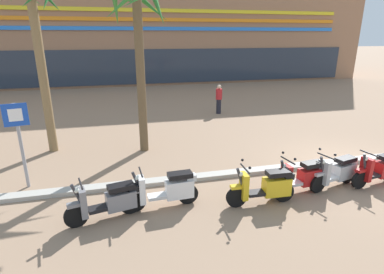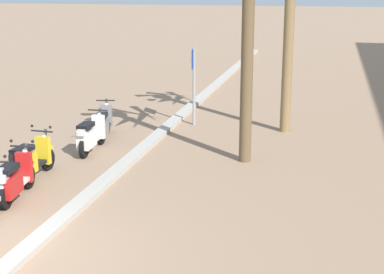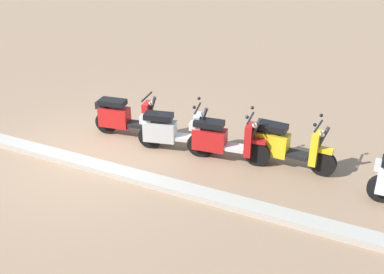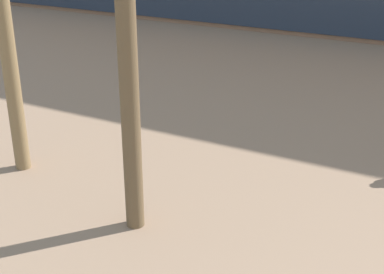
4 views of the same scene
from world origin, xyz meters
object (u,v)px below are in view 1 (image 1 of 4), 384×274
Objects in this scene: scooter_white_last_in_row at (168,189)px; scooter_red_mid_rear at (380,169)px; palm_tree_by_mall_entrance at (138,21)px; scooter_silver_far_back at (337,172)px; crossing_sign at (19,136)px; palm_tree_far_corner at (34,19)px; scooter_grey_mid_centre at (109,201)px; scooter_red_tail_end at (303,177)px; scooter_yellow_second_in_line at (267,187)px; pedestrian_window_shopping at (219,99)px.

scooter_white_last_in_row and scooter_red_mid_rear have the same top height.
scooter_silver_far_back is at bearing -40.32° from palm_tree_by_mall_entrance.
palm_tree_far_corner is (0.17, 2.90, 3.05)m from crossing_sign.
scooter_red_tail_end reaches higher than scooter_grey_mid_centre.
scooter_yellow_second_in_line is 3.63m from scooter_red_mid_rear.
scooter_silver_far_back is 1.09× the size of pedestrian_window_shopping.
scooter_yellow_second_in_line is at bearing -176.46° from scooter_red_mid_rear.
scooter_yellow_second_in_line is 8.93m from palm_tree_far_corner.
palm_tree_far_corner reaches higher than scooter_yellow_second_in_line.
palm_tree_by_mall_entrance is (1.19, 4.34, 4.08)m from scooter_grey_mid_centre.
pedestrian_window_shopping is at bearing 93.07° from scooter_silver_far_back.
palm_tree_far_corner is 9.50m from pedestrian_window_shopping.
scooter_grey_mid_centre is at bearing -122.13° from pedestrian_window_shopping.
scooter_grey_mid_centre is 0.97× the size of scooter_yellow_second_in_line.
palm_tree_far_corner is (-2.09, 5.05, 4.12)m from scooter_grey_mid_centre.
scooter_red_mid_rear is (1.28, -0.15, 0.01)m from scooter_silver_far_back.
palm_tree_by_mall_entrance reaches higher than scooter_silver_far_back.
palm_tree_by_mall_entrance is at bearing -133.66° from pedestrian_window_shopping.
palm_tree_by_mall_entrance is 3.78× the size of pedestrian_window_shopping.
pedestrian_window_shopping reaches higher than scooter_yellow_second_in_line.
pedestrian_window_shopping is at bearing 40.94° from crossing_sign.
scooter_red_tail_end is (3.64, -0.15, -0.01)m from scooter_white_last_in_row.
scooter_silver_far_back reaches higher than scooter_white_last_in_row.
scooter_red_tail_end is (5.04, 0.05, 0.02)m from scooter_grey_mid_centre.
scooter_yellow_second_in_line and scooter_red_tail_end have the same top height.
scooter_silver_far_back is at bearing 173.40° from scooter_red_mid_rear.
pedestrian_window_shopping is (-1.76, 9.08, 0.36)m from scooter_red_mid_rear.
palm_tree_by_mall_entrance reaches higher than scooter_yellow_second_in_line.
scooter_silver_far_back is 10.45m from palm_tree_far_corner.
scooter_white_last_in_row is 3.64m from scooter_red_tail_end.
scooter_red_mid_rear is 10.00m from crossing_sign.
palm_tree_by_mall_entrance is at bearing -12.36° from palm_tree_far_corner.
scooter_yellow_second_in_line is at bearing -60.24° from palm_tree_by_mall_entrance.
scooter_yellow_second_in_line reaches higher than scooter_grey_mid_centre.
crossing_sign reaches higher than scooter_red_tail_end.
pedestrian_window_shopping is at bearing 100.95° from scooter_red_mid_rear.
scooter_silver_far_back is at bearing 3.41° from scooter_red_tail_end.
crossing_sign is (-2.26, 2.16, 1.06)m from scooter_grey_mid_centre.
scooter_silver_far_back is at bearing -30.91° from palm_tree_far_corner.
scooter_yellow_second_in_line is 1.15× the size of pedestrian_window_shopping.
scooter_red_mid_rear is 0.29× the size of palm_tree_by_mall_entrance.
pedestrian_window_shopping reaches higher than scooter_silver_far_back.
pedestrian_window_shopping reaches higher than scooter_red_mid_rear.
palm_tree_by_mall_entrance is at bearing 119.76° from scooter_yellow_second_in_line.
scooter_yellow_second_in_line is 0.30× the size of palm_tree_by_mall_entrance.
pedestrian_window_shopping is at bearing 78.64° from scooter_yellow_second_in_line.
scooter_grey_mid_centre is 0.29× the size of palm_tree_far_corner.
crossing_sign is (-7.30, 2.11, 1.05)m from scooter_red_tail_end.
scooter_grey_mid_centre is 0.94× the size of scooter_white_last_in_row.
scooter_yellow_second_in_line is at bearing -10.69° from scooter_white_last_in_row.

